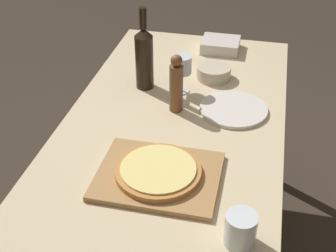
{
  "coord_description": "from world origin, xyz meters",
  "views": [
    {
      "loc": [
        0.29,
        -1.33,
        1.71
      ],
      "look_at": [
        0.01,
        -0.08,
        0.83
      ],
      "focal_mm": 50.0,
      "sensor_mm": 36.0,
      "label": 1
    }
  ],
  "objects_px": {
    "pepper_mill": "(176,85)",
    "wine_bottle": "(144,57)",
    "wine_glass": "(182,66)",
    "small_bowl": "(214,72)",
    "pizza": "(158,171)"
  },
  "relations": [
    {
      "from": "pepper_mill",
      "to": "wine_bottle",
      "type": "bearing_deg",
      "value": 137.78
    },
    {
      "from": "wine_glass",
      "to": "wine_bottle",
      "type": "bearing_deg",
      "value": 177.39
    },
    {
      "from": "wine_bottle",
      "to": "pepper_mill",
      "type": "distance_m",
      "value": 0.21
    },
    {
      "from": "wine_glass",
      "to": "small_bowl",
      "type": "xyz_separation_m",
      "value": [
        0.11,
        0.14,
        -0.09
      ]
    },
    {
      "from": "wine_bottle",
      "to": "wine_glass",
      "type": "distance_m",
      "value": 0.15
    },
    {
      "from": "pizza",
      "to": "wine_bottle",
      "type": "bearing_deg",
      "value": 109.1
    },
    {
      "from": "pizza",
      "to": "wine_bottle",
      "type": "relative_size",
      "value": 0.79
    },
    {
      "from": "wine_bottle",
      "to": "small_bowl",
      "type": "relative_size",
      "value": 2.34
    },
    {
      "from": "pepper_mill",
      "to": "pizza",
      "type": "bearing_deg",
      "value": -85.97
    },
    {
      "from": "wine_glass",
      "to": "small_bowl",
      "type": "relative_size",
      "value": 1.09
    },
    {
      "from": "wine_bottle",
      "to": "small_bowl",
      "type": "bearing_deg",
      "value": 26.98
    },
    {
      "from": "wine_bottle",
      "to": "wine_glass",
      "type": "relative_size",
      "value": 2.14
    },
    {
      "from": "pizza",
      "to": "pepper_mill",
      "type": "height_order",
      "value": "pepper_mill"
    },
    {
      "from": "wine_bottle",
      "to": "pepper_mill",
      "type": "height_order",
      "value": "wine_bottle"
    },
    {
      "from": "pizza",
      "to": "wine_glass",
      "type": "relative_size",
      "value": 1.7
    }
  ]
}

